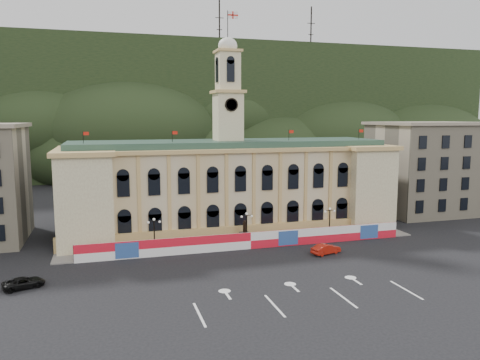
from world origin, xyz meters
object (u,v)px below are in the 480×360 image
object	(u,v)px
lamp_center	(247,226)
red_sedan	(326,249)
statue	(245,236)
black_suv	(24,283)

from	to	relation	value
lamp_center	red_sedan	size ratio (longest dim) A/B	1.07
red_sedan	lamp_center	bearing A→B (deg)	34.98
statue	red_sedan	world-z (taller)	statue
lamp_center	black_suv	xyz separation A→B (m)	(-30.00, -10.12, -2.43)
red_sedan	black_suv	distance (m)	39.69
red_sedan	black_suv	world-z (taller)	red_sedan
black_suv	lamp_center	bearing A→B (deg)	-91.67
lamp_center	black_suv	distance (m)	31.76
lamp_center	red_sedan	world-z (taller)	lamp_center
statue	lamp_center	world-z (taller)	lamp_center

